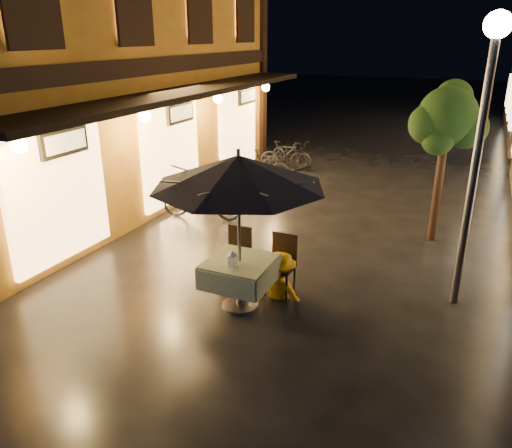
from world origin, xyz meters
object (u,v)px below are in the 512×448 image
at_px(patio_umbrella, 238,171).
at_px(bicycle_0, 202,197).
at_px(table_lantern, 233,258).
at_px(streetlamp_near, 484,114).
at_px(person_yellow, 281,254).
at_px(cafe_table, 240,272).
at_px(person_orange, 233,247).

bearing_deg(patio_umbrella, bicycle_0, 128.10).
bearing_deg(table_lantern, streetlamp_near, 29.82).
xyz_separation_m(table_lantern, person_yellow, (0.43, 0.81, -0.20)).
relative_size(streetlamp_near, cafe_table, 4.27).
xyz_separation_m(table_lantern, person_orange, (-0.40, 0.78, -0.21)).
bearing_deg(bicycle_0, cafe_table, -151.91).
bearing_deg(streetlamp_near, cafe_table, -153.58).
bearing_deg(person_yellow, patio_umbrella, 56.87).
distance_m(cafe_table, table_lantern, 0.40).
relative_size(streetlamp_near, person_yellow, 2.95).
bearing_deg(person_yellow, table_lantern, 65.39).
bearing_deg(table_lantern, person_orange, 116.87).
bearing_deg(table_lantern, bicycle_0, 126.19).
bearing_deg(cafe_table, patio_umbrella, -88.55).
relative_size(patio_umbrella, table_lantern, 10.12).
bearing_deg(table_lantern, patio_umbrella, 90.00).
bearing_deg(bicycle_0, table_lantern, -153.82).
relative_size(person_yellow, bicycle_0, 0.75).
height_order(streetlamp_near, bicycle_0, streetlamp_near).
bearing_deg(streetlamp_near, table_lantern, -150.18).
xyz_separation_m(streetlamp_near, person_orange, (-3.40, -0.94, -2.21)).
bearing_deg(patio_umbrella, streetlamp_near, 26.42).
bearing_deg(patio_umbrella, table_lantern, -90.00).
bearing_deg(person_orange, bicycle_0, -40.82).
height_order(streetlamp_near, person_orange, streetlamp_near).
distance_m(cafe_table, patio_umbrella, 1.56).
height_order(streetlamp_near, person_yellow, streetlamp_near).
distance_m(cafe_table, person_orange, 0.69).
bearing_deg(person_yellow, person_orange, 5.33).
xyz_separation_m(person_yellow, bicycle_0, (-2.93, 2.61, -0.21)).
bearing_deg(bicycle_0, person_yellow, -141.68).
bearing_deg(person_orange, patio_umbrella, 136.23).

